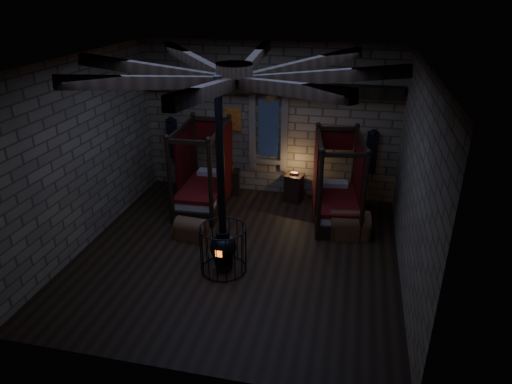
% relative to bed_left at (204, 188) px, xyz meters
% --- Properties ---
extents(room, '(7.02, 7.02, 4.29)m').
position_rel_bed_left_xyz_m(room, '(1.48, -2.05, 3.19)').
color(room, black).
rests_on(room, ground).
extents(bed_left, '(1.21, 2.18, 2.24)m').
position_rel_bed_left_xyz_m(bed_left, '(0.00, 0.00, 0.00)').
color(bed_left, black).
rests_on(bed_left, ground).
extents(bed_right, '(1.39, 2.22, 2.18)m').
position_rel_bed_left_xyz_m(bed_right, '(3.49, 0.01, -0.01)').
color(bed_right, black).
rests_on(bed_right, ground).
extents(trunk_left, '(0.76, 0.52, 0.53)m').
position_rel_bed_left_xyz_m(trunk_left, '(0.23, -1.70, -0.32)').
color(trunk_left, brown).
rests_on(trunk_left, ground).
extents(trunk_right, '(1.00, 0.72, 0.67)m').
position_rel_bed_left_xyz_m(trunk_right, '(3.88, -0.80, -0.25)').
color(trunk_right, brown).
rests_on(trunk_right, ground).
extents(nightstand_left, '(0.51, 0.49, 0.85)m').
position_rel_bed_left_xyz_m(nightstand_left, '(0.51, 0.97, -0.19)').
color(nightstand_left, black).
rests_on(nightstand_left, ground).
extents(nightstand_right, '(0.57, 0.56, 0.85)m').
position_rel_bed_left_xyz_m(nightstand_right, '(2.30, 0.87, -0.16)').
color(nightstand_right, black).
rests_on(nightstand_right, ground).
extents(stove, '(0.98, 0.98, 4.05)m').
position_rel_bed_left_xyz_m(stove, '(1.35, -2.80, 0.06)').
color(stove, black).
rests_on(stove, ground).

